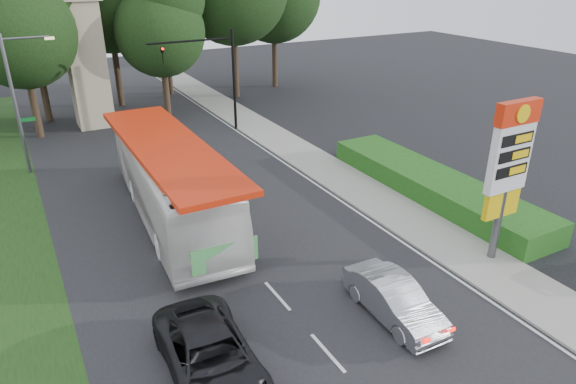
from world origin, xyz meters
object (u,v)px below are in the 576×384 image
traffic_signal_mast (216,68)px  sedan_silver (394,299)px  transit_bus (171,182)px  monument (86,57)px  gas_station_pylon (509,161)px  streetlight_signs (18,99)px  suv_charcoal (210,356)px

traffic_signal_mast → sedan_silver: (-2.62, -23.00, -3.95)m
transit_bus → sedan_silver: (4.46, -11.25, -1.17)m
transit_bus → monument: bearing=95.7°
traffic_signal_mast → transit_bus: (-7.08, -11.75, -2.77)m
monument → traffic_signal_mast: bearing=-38.0°
transit_bus → sedan_silver: 12.16m
gas_station_pylon → sedan_silver: bearing=-170.8°
streetlight_signs → monument: 9.44m
traffic_signal_mast → streetlight_signs: size_ratio=0.90×
monument → suv_charcoal: (-1.64, -28.61, -4.34)m
monument → suv_charcoal: size_ratio=1.84×
transit_bus → suv_charcoal: bearing=-97.8°
suv_charcoal → gas_station_pylon: bearing=5.8°
monument → transit_bus: bearing=-88.1°
gas_station_pylon → traffic_signal_mast: (-3.52, 22.00, 0.22)m
traffic_signal_mast → monument: monument is taller
traffic_signal_mast → sedan_silver: size_ratio=1.63×
gas_station_pylon → transit_bus: 14.97m
monument → transit_bus: size_ratio=0.74×
suv_charcoal → traffic_signal_mast: bearing=70.7°
monument → sedan_silver: 29.77m
gas_station_pylon → traffic_signal_mast: traffic_signal_mast is taller
gas_station_pylon → sedan_silver: size_ratio=1.55×
traffic_signal_mast → sedan_silver: 23.49m
suv_charcoal → transit_bus: bearing=81.5°
traffic_signal_mast → monument: 9.76m
sedan_silver → suv_charcoal: 6.71m
sedan_silver → monument: bearing=101.5°
streetlight_signs → suv_charcoal: size_ratio=1.46×
streetlight_signs → transit_bus: 11.53m
sedan_silver → traffic_signal_mast: bearing=85.1°
traffic_signal_mast → transit_bus: size_ratio=0.53×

